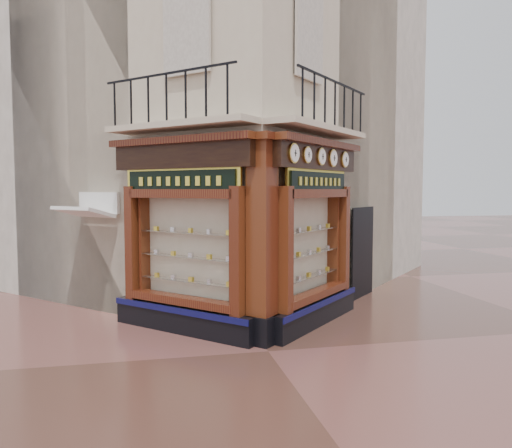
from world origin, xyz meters
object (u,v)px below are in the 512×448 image
object	(u,v)px
clock_c	(321,157)
signboard_right	(318,182)
clock_d	(333,158)
signboard_left	(180,181)
clock_a	(294,153)
awning	(86,316)
clock_b	(307,155)
clock_e	(345,160)
corner_pilaster	(262,242)

from	to	relation	value
clock_c	signboard_right	bearing A→B (deg)	48.71
clock_d	signboard_left	world-z (taller)	clock_d
signboard_left	signboard_right	world-z (taller)	signboard_left
clock_d	clock_a	bearing A→B (deg)	180.00
clock_c	awning	bearing A→B (deg)	113.53
awning	clock_b	bearing A→B (deg)	-163.03
clock_a	awning	size ratio (longest dim) A/B	0.29
clock_b	clock_e	world-z (taller)	clock_e
clock_c	corner_pilaster	bearing A→B (deg)	165.52
corner_pilaster	clock_d	size ratio (longest dim) A/B	10.29
awning	signboard_right	distance (m)	6.17
awning	clock_a	bearing A→B (deg)	-169.12
corner_pilaster	clock_b	xyz separation A→B (m)	(1.02, 0.41, 1.67)
clock_b	signboard_right	distance (m)	0.91
clock_a	awning	xyz separation A→B (m)	(-4.17, 2.82, -3.62)
clock_e	clock_c	bearing A→B (deg)	-180.00
clock_a	signboard_right	bearing A→B (deg)	4.86
corner_pilaster	clock_a	xyz separation A→B (m)	(0.62, 0.02, 1.67)
corner_pilaster	signboard_left	world-z (taller)	corner_pilaster
corner_pilaster	clock_b	bearing A→B (deg)	-22.94
clock_b	signboard_left	distance (m)	2.60
clock_a	clock_e	xyz separation A→B (m)	(1.74, 1.74, -0.00)
clock_b	signboard_left	size ratio (longest dim) A/B	0.15
clock_a	signboard_right	size ratio (longest dim) A/B	0.19
clock_a	clock_e	bearing A→B (deg)	0.00
clock_c	awning	size ratio (longest dim) A/B	0.28
clock_d	corner_pilaster	bearing A→B (deg)	169.24
clock_b	clock_e	xyz separation A→B (m)	(1.34, 1.34, 0.00)
clock_a	clock_b	world-z (taller)	clock_a
clock_a	signboard_left	bearing A→B (deg)	109.39
clock_c	signboard_right	world-z (taller)	clock_c
corner_pilaster	clock_c	xyz separation A→B (m)	(1.47, 0.87, 1.67)
clock_e	signboard_left	world-z (taller)	clock_e
clock_b	clock_c	xyz separation A→B (m)	(0.46, 0.46, 0.00)
clock_b	awning	distance (m)	6.31
clock_d	awning	world-z (taller)	clock_d
clock_c	signboard_right	distance (m)	0.54
signboard_left	signboard_right	distance (m)	2.92
clock_b	clock_e	size ratio (longest dim) A/B	0.90
clock_a	clock_c	distance (m)	1.20
awning	signboard_left	xyz separation A→B (m)	(2.09, -1.83, 3.10)
clock_a	corner_pilaster	bearing A→B (deg)	136.50
clock_b	clock_d	xyz separation A→B (m)	(0.88, 0.88, 0.00)
clock_d	signboard_right	bearing A→B (deg)	167.45
clock_d	clock_e	bearing A→B (deg)	0.00
corner_pilaster	signboard_right	world-z (taller)	corner_pilaster
corner_pilaster	clock_e	bearing A→B (deg)	-8.36
clock_c	awning	distance (m)	6.49
signboard_left	clock_b	bearing A→B (deg)	-148.67
clock_b	clock_e	distance (m)	1.90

